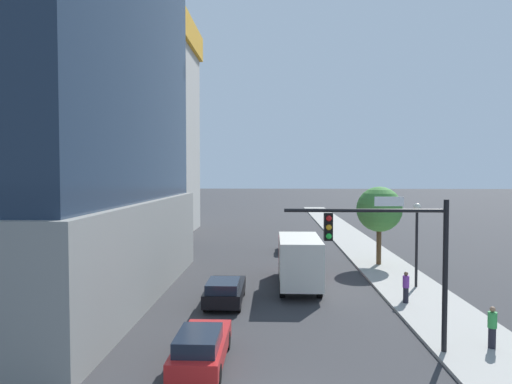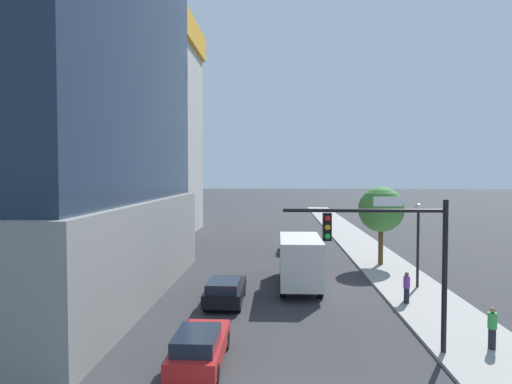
{
  "view_description": "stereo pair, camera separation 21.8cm",
  "coord_description": "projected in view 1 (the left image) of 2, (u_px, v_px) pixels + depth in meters",
  "views": [
    {
      "loc": [
        0.07,
        -12.31,
        6.94
      ],
      "look_at": [
        -0.79,
        9.78,
        6.05
      ],
      "focal_mm": 31.66,
      "sensor_mm": 36.0,
      "label": 1
    },
    {
      "loc": [
        0.29,
        -12.3,
        6.94
      ],
      "look_at": [
        -0.79,
        9.78,
        6.05
      ],
      "focal_mm": 31.66,
      "sensor_mm": 36.0,
      "label": 2
    }
  ],
  "objects": [
    {
      "name": "sidewalk",
      "position": [
        388.0,
        270.0,
        32.21
      ],
      "size": [
        4.11,
        120.0,
        0.15
      ],
      "primitive_type": "cube",
      "color": "#9E9B93",
      "rests_on": "ground"
    },
    {
      "name": "construction_building",
      "position": [
        134.0,
        117.0,
        53.12
      ],
      "size": [
        25.08,
        13.16,
        31.67
      ],
      "color": "#B2AFA8",
      "rests_on": "ground"
    },
    {
      "name": "traffic_light_pole",
      "position": [
        391.0,
        244.0,
        17.16
      ],
      "size": [
        6.22,
        0.48,
        5.92
      ],
      "color": "black",
      "rests_on": "sidewalk"
    },
    {
      "name": "street_lamp",
      "position": [
        417.0,
        231.0,
        27.0
      ],
      "size": [
        0.44,
        0.44,
        5.04
      ],
      "color": "black",
      "rests_on": "sidewalk"
    },
    {
      "name": "street_tree",
      "position": [
        379.0,
        210.0,
        33.75
      ],
      "size": [
        3.39,
        3.39,
        5.84
      ],
      "color": "brown",
      "rests_on": "sidewalk"
    },
    {
      "name": "car_gray",
      "position": [
        291.0,
        243.0,
        40.14
      ],
      "size": [
        1.89,
        4.27,
        1.52
      ],
      "color": "slate",
      "rests_on": "ground"
    },
    {
      "name": "car_red",
      "position": [
        201.0,
        347.0,
        16.14
      ],
      "size": [
        1.73,
        4.51,
        1.47
      ],
      "color": "red",
      "rests_on": "ground"
    },
    {
      "name": "car_black",
      "position": [
        225.0,
        290.0,
        24.0
      ],
      "size": [
        1.91,
        4.58,
        1.44
      ],
      "color": "black",
      "rests_on": "ground"
    },
    {
      "name": "box_truck",
      "position": [
        299.0,
        258.0,
        27.54
      ],
      "size": [
        2.38,
        7.76,
        3.19
      ],
      "color": "#B21E1E",
      "rests_on": "ground"
    },
    {
      "name": "pedestrian_purple_shirt",
      "position": [
        406.0,
        287.0,
        23.72
      ],
      "size": [
        0.34,
        0.34,
        1.65
      ],
      "color": "black",
      "rests_on": "sidewalk"
    },
    {
      "name": "pedestrian_green_shirt",
      "position": [
        492.0,
        327.0,
        17.55
      ],
      "size": [
        0.34,
        0.34,
        1.63
      ],
      "color": "black",
      "rests_on": "sidewalk"
    }
  ]
}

